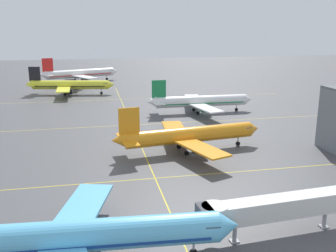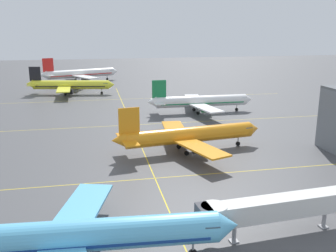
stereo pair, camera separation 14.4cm
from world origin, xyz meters
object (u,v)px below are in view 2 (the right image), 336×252
at_px(airliner_front_gate, 80,236).
at_px(airliner_far_left_stand, 70,85).
at_px(airliner_second_row, 188,135).
at_px(jet_bridge, 265,209).
at_px(airliner_far_right_stand, 80,74).
at_px(airliner_third_row, 200,101).

bearing_deg(airliner_front_gate, airliner_far_left_stand, 93.19).
xyz_separation_m(airliner_second_row, jet_bridge, (0.99, -36.61, 0.34)).
bearing_deg(airliner_far_left_stand, airliner_far_right_stand, 84.42).
xyz_separation_m(airliner_front_gate, airliner_second_row, (22.66, 38.36, -0.22)).
bearing_deg(airliner_third_row, jet_bridge, -99.52).
height_order(airliner_front_gate, airliner_third_row, airliner_front_gate).
distance_m(airliner_second_row, airliner_third_row, 39.33).
height_order(airliner_far_left_stand, airliner_far_right_stand, airliner_far_right_stand).
bearing_deg(airliner_third_row, airliner_far_left_stand, 134.66).
bearing_deg(airliner_front_gate, jet_bridge, 4.22).
xyz_separation_m(airliner_far_left_stand, jet_bridge, (30.24, -116.71, 0.24)).
height_order(airliner_second_row, airliner_far_right_stand, airliner_far_right_stand).
xyz_separation_m(airliner_second_row, airliner_far_left_stand, (-29.25, 80.10, 0.10)).
bearing_deg(airliner_second_row, airliner_far_right_stand, 102.77).
bearing_deg(airliner_second_row, airliner_third_row, 70.19).
relative_size(airliner_second_row, jet_bridge, 1.61).
distance_m(airliner_far_right_stand, jet_bridge, 153.31).
distance_m(airliner_front_gate, airliner_third_row, 83.51).
xyz_separation_m(airliner_far_right_stand, jet_bridge, (26.90, -150.93, -0.16)).
bearing_deg(airliner_second_row, airliner_far_left_stand, 110.06).
height_order(airliner_far_right_stand, jet_bridge, airliner_far_right_stand).
height_order(airliner_second_row, jet_bridge, airliner_second_row).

